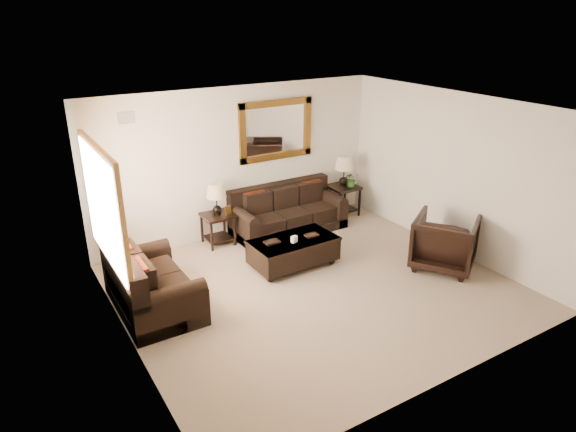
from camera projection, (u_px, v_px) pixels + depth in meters
room at (317, 204)px, 7.24m from camera, size 5.51×5.01×2.71m
window at (104, 207)px, 6.57m from camera, size 0.07×1.96×1.66m
mirror at (276, 130)px, 9.37m from camera, size 1.50×0.06×1.10m
air_vent at (126, 118)px, 7.91m from camera, size 0.25×0.02×0.18m
sofa at (287, 215)px, 9.65m from camera, size 2.11×0.91×0.86m
loveseat at (149, 287)px, 7.10m from camera, size 0.99×1.67×0.94m
end_table_left at (217, 205)px, 8.93m from camera, size 0.51×0.51×1.13m
end_table_right at (344, 177)px, 10.21m from camera, size 0.56×0.56×1.23m
coffee_table at (293, 249)px, 8.31m from camera, size 1.41×0.78×0.59m
armchair at (445, 240)px, 8.21m from camera, size 1.24×1.26×0.96m
potted_plant at (352, 181)px, 10.22m from camera, size 0.38×0.40×0.24m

